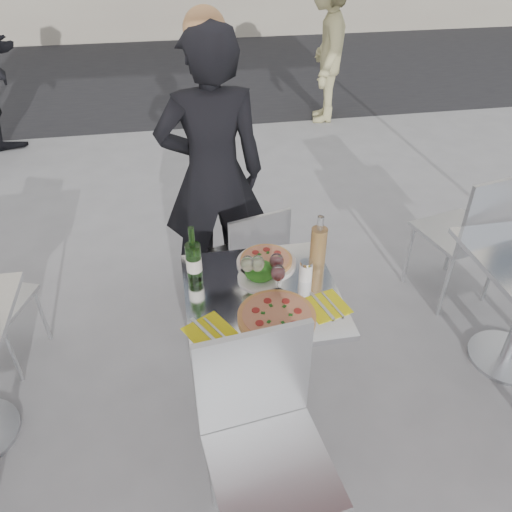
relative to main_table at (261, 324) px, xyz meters
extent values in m
plane|color=slate|center=(0.00, 0.00, -0.54)|extent=(80.00, 80.00, 0.00)
cube|color=black|center=(0.00, 6.50, -0.54)|extent=(24.00, 5.00, 0.00)
cylinder|color=#B7BABF|center=(0.00, 0.00, -0.53)|extent=(0.44, 0.44, 0.02)
cylinder|color=#B7BABF|center=(0.00, 0.00, -0.17)|extent=(0.07, 0.07, 0.72)
cube|color=silver|center=(0.00, 0.00, 0.20)|extent=(0.72, 0.72, 0.03)
cylinder|color=#B7BABF|center=(1.50, 0.00, -0.53)|extent=(0.44, 0.44, 0.02)
cylinder|color=silver|center=(0.16, 0.92, -0.34)|extent=(0.02, 0.02, 0.41)
cylinder|color=silver|center=(-0.16, 0.83, -0.34)|extent=(0.02, 0.02, 0.41)
cylinder|color=silver|center=(0.24, 0.61, -0.34)|extent=(0.02, 0.02, 0.41)
cylinder|color=silver|center=(-0.07, 0.52, -0.34)|extent=(0.02, 0.02, 0.41)
cube|color=silver|center=(0.04, 0.72, -0.12)|extent=(0.47, 0.47, 0.02)
cube|color=silver|center=(0.09, 0.54, 0.09)|extent=(0.37, 0.12, 0.41)
cylinder|color=silver|center=(-0.32, -0.58, -0.29)|extent=(0.03, 0.03, 0.49)
cylinder|color=silver|center=(0.07, -0.53, -0.29)|extent=(0.03, 0.03, 0.49)
cube|color=silver|center=(-0.10, -0.75, -0.04)|extent=(0.51, 0.51, 0.03)
cube|color=silver|center=(-0.13, -0.52, 0.22)|extent=(0.46, 0.08, 0.49)
cylinder|color=silver|center=(-1.22, 0.65, -0.34)|extent=(0.02, 0.02, 0.41)
cylinder|color=silver|center=(-1.33, 0.35, -0.34)|extent=(0.02, 0.02, 0.41)
cylinder|color=silver|center=(1.57, 0.89, -0.30)|extent=(0.03, 0.03, 0.48)
cylinder|color=silver|center=(1.19, 0.81, -0.30)|extent=(0.03, 0.03, 0.48)
cylinder|color=silver|center=(1.65, 0.52, -0.30)|extent=(0.03, 0.03, 0.48)
cylinder|color=silver|center=(1.28, 0.44, -0.30)|extent=(0.03, 0.03, 0.48)
cube|color=silver|center=(1.42, 0.67, -0.05)|extent=(0.53, 0.53, 0.03)
cube|color=silver|center=(1.47, 0.45, 0.20)|extent=(0.44, 0.12, 0.48)
imported|color=black|center=(-0.12, 0.95, 0.35)|extent=(0.66, 0.45, 1.78)
imported|color=tan|center=(1.50, 4.04, 0.31)|extent=(0.88, 1.22, 1.70)
cylinder|color=tan|center=(0.03, -0.19, 0.22)|extent=(0.35, 0.35, 0.02)
cylinder|color=#CDB784|center=(0.03, -0.19, 0.23)|extent=(0.31, 0.31, 0.00)
cylinder|color=white|center=(0.06, 0.21, 0.22)|extent=(0.30, 0.30, 0.01)
cylinder|color=tan|center=(0.06, 0.21, 0.23)|extent=(0.26, 0.26, 0.02)
cylinder|color=#CDB784|center=(0.06, 0.22, 0.24)|extent=(0.23, 0.23, 0.00)
cylinder|color=white|center=(0.01, 0.10, 0.22)|extent=(0.22, 0.22, 0.01)
ellipsoid|color=#1A691B|center=(0.01, 0.10, 0.26)|extent=(0.15, 0.15, 0.08)
sphere|color=#B21914|center=(0.05, 0.12, 0.27)|extent=(0.03, 0.03, 0.03)
cylinder|color=#295620|center=(-0.30, 0.15, 0.31)|extent=(0.07, 0.07, 0.20)
cone|color=#295620|center=(-0.30, 0.15, 0.41)|extent=(0.07, 0.07, 0.03)
cylinder|color=#295620|center=(-0.30, 0.15, 0.46)|extent=(0.03, 0.03, 0.10)
cylinder|color=silver|center=(-0.30, 0.15, 0.30)|extent=(0.07, 0.08, 0.07)
cylinder|color=tan|center=(0.31, 0.15, 0.32)|extent=(0.08, 0.08, 0.22)
cylinder|color=white|center=(0.31, 0.15, 0.46)|extent=(0.03, 0.03, 0.08)
cylinder|color=white|center=(0.23, 0.05, 0.26)|extent=(0.06, 0.06, 0.09)
cylinder|color=silver|center=(0.23, 0.05, 0.31)|extent=(0.06, 0.06, 0.02)
cylinder|color=white|center=(-0.05, 0.08, 0.21)|extent=(0.06, 0.06, 0.00)
cylinder|color=white|center=(-0.05, 0.08, 0.26)|extent=(0.01, 0.01, 0.09)
ellipsoid|color=white|center=(-0.05, 0.08, 0.33)|extent=(0.07, 0.07, 0.08)
ellipsoid|color=#F2EEAA|center=(-0.05, 0.08, 0.32)|extent=(0.05, 0.05, 0.05)
cylinder|color=white|center=(-0.01, 0.07, 0.21)|extent=(0.06, 0.06, 0.00)
cylinder|color=white|center=(-0.01, 0.07, 0.26)|extent=(0.01, 0.01, 0.09)
ellipsoid|color=white|center=(-0.01, 0.07, 0.33)|extent=(0.07, 0.07, 0.08)
ellipsoid|color=#F2EEAA|center=(-0.01, 0.07, 0.32)|extent=(0.05, 0.05, 0.05)
cylinder|color=white|center=(0.07, -0.02, 0.21)|extent=(0.06, 0.06, 0.00)
cylinder|color=white|center=(0.07, -0.02, 0.26)|extent=(0.01, 0.01, 0.09)
ellipsoid|color=white|center=(0.07, -0.02, 0.33)|extent=(0.07, 0.07, 0.08)
ellipsoid|color=#4A0A0C|center=(0.07, -0.02, 0.32)|extent=(0.05, 0.05, 0.05)
cylinder|color=white|center=(0.08, 0.07, 0.21)|extent=(0.06, 0.06, 0.00)
cylinder|color=white|center=(0.08, 0.07, 0.26)|extent=(0.01, 0.01, 0.09)
ellipsoid|color=white|center=(0.08, 0.07, 0.33)|extent=(0.07, 0.07, 0.08)
ellipsoid|color=#4A0A0C|center=(0.08, 0.07, 0.32)|extent=(0.05, 0.05, 0.05)
cube|color=yellow|center=(-0.27, -0.22, 0.21)|extent=(0.24, 0.24, 0.00)
cube|color=#B7BABF|center=(-0.29, -0.22, 0.22)|extent=(0.11, 0.18, 0.00)
cube|color=#B7BABF|center=(-0.24, -0.22, 0.22)|extent=(0.10, 0.16, 0.00)
cube|color=yellow|center=(0.27, -0.15, 0.21)|extent=(0.22, 0.22, 0.00)
cube|color=#B7BABF|center=(0.25, -0.15, 0.22)|extent=(0.07, 0.20, 0.00)
cube|color=#B7BABF|center=(0.30, -0.15, 0.22)|extent=(0.06, 0.18, 0.00)
camera|label=1|loc=(-0.34, -1.77, 1.73)|focal=35.00mm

